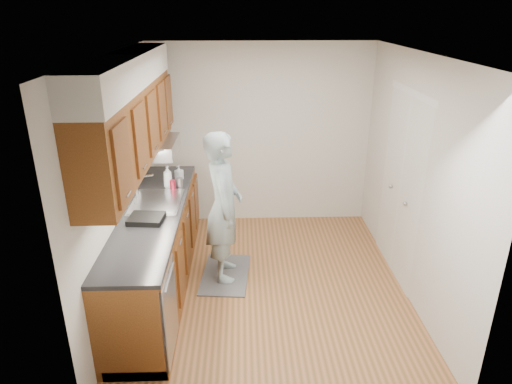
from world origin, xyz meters
TOP-DOWN VIEW (x-y plane):
  - floor at (0.00, 0.00)m, footprint 3.50×3.50m
  - ceiling at (0.00, 0.00)m, footprint 3.50×3.50m
  - wall_left at (-1.50, 0.00)m, footprint 0.02×3.50m
  - wall_right at (1.50, 0.00)m, footprint 0.02×3.50m
  - wall_back at (0.00, 1.75)m, footprint 3.00×0.02m
  - counter at (-1.20, -0.00)m, footprint 0.64×2.80m
  - upper_cabinets at (-1.33, 0.05)m, footprint 0.47×2.80m
  - closet_door at (1.49, 0.30)m, footprint 0.02×1.22m
  - floor_mat at (-0.48, 0.21)m, footprint 0.60×0.93m
  - person at (-0.48, 0.21)m, footprint 0.47×0.69m
  - soap_bottle_a at (-1.13, 0.63)m, footprint 0.14×0.14m
  - soap_bottle_b at (-1.04, 0.90)m, footprint 0.11×0.11m
  - soda_can at (-1.06, 0.54)m, footprint 0.08×0.08m
  - steel_can at (-1.00, 0.60)m, footprint 0.09×0.09m
  - dish_rack at (-1.22, -0.27)m, footprint 0.35×0.31m

SIDE VIEW (x-z plane):
  - floor at x=0.00m, z-range 0.00..0.00m
  - floor_mat at x=-0.48m, z-range 0.00..0.02m
  - counter at x=-1.20m, z-range -0.16..1.14m
  - dish_rack at x=-1.22m, z-range 0.94..0.99m
  - person at x=-0.48m, z-range 0.02..1.94m
  - soda_can at x=-1.06m, z-range 0.94..1.07m
  - steel_can at x=-1.00m, z-range 0.94..1.07m
  - closet_door at x=1.49m, z-range 0.00..2.05m
  - soap_bottle_b at x=-1.04m, z-range 0.94..1.11m
  - soap_bottle_a at x=-1.13m, z-range 0.94..1.21m
  - wall_left at x=-1.50m, z-range 0.00..2.50m
  - wall_right at x=1.50m, z-range 0.00..2.50m
  - wall_back at x=0.00m, z-range 0.00..2.50m
  - upper_cabinets at x=-1.33m, z-range 1.34..2.55m
  - ceiling at x=0.00m, z-range 2.50..2.50m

